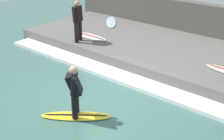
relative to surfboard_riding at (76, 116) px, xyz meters
The scene contains 9 objects.
ground_plane 1.16m from the surfboard_riding, 11.34° to the left, with size 28.00×28.00×0.00m, color #426B60.
concrete_ledge 5.24m from the surfboard_riding, ahead, with size 4.40×12.56×0.46m, color #66635E.
back_wall 7.73m from the surfboard_riding, ahead, with size 0.50×13.19×1.78m, color #544F49.
wave_foam_crest 2.66m from the surfboard_riding, ahead, with size 0.75×11.93×0.12m, color white.
surfboard_riding is the anchor object (origin of this frame).
surfer_riding 0.84m from the surfboard_riding, 14.04° to the left, with size 0.56×0.56×1.46m.
surfer_waiting_far 5.08m from the surfboard_riding, 44.10° to the left, with size 0.55×0.36×1.67m.
surfboard_waiting_far 5.46m from the surfboard_riding, 39.27° to the left, with size 0.58×1.77×0.07m.
surfboard_spare 7.69m from the surfboard_riding, 32.56° to the left, with size 1.82×1.64×0.06m.
Camera 1 is at (-6.06, -5.58, 4.74)m, focal length 50.00 mm.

